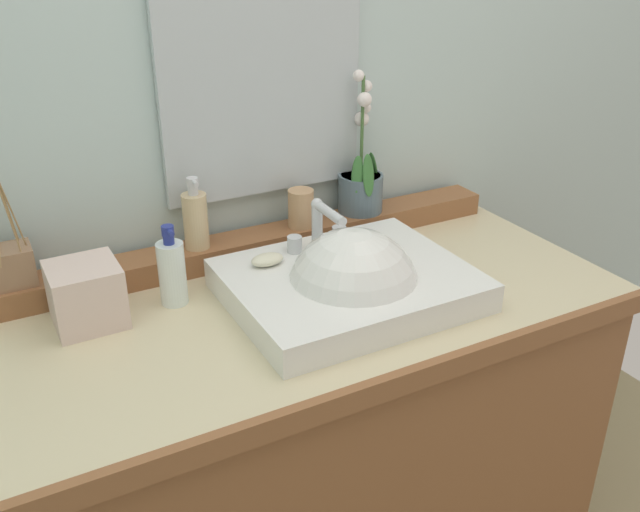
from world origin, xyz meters
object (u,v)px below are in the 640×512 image
(reed_diffuser, at_px, (14,264))
(tissue_box, at_px, (86,295))
(tumbler_cup, at_px, (301,208))
(sink_basin, at_px, (351,290))
(potted_plant, at_px, (361,182))
(soap_dispenser, at_px, (196,219))
(lotion_bottle, at_px, (172,271))
(soap_bar, at_px, (267,260))

(reed_diffuser, distance_m, tissue_box, 0.17)
(tumbler_cup, relative_size, tissue_box, 0.70)
(sink_basin, relative_size, reed_diffuser, 1.89)
(potted_plant, bearing_deg, tumbler_cup, -173.84)
(soap_dispenser, bearing_deg, potted_plant, 1.85)
(lotion_bottle, bearing_deg, reed_diffuser, 154.83)
(soap_dispenser, xyz_separation_m, lotion_bottle, (-0.10, -0.12, -0.05))
(soap_dispenser, bearing_deg, tumbler_cup, -1.12)
(tissue_box, bearing_deg, tumbler_cup, 12.44)
(lotion_bottle, xyz_separation_m, tissue_box, (-0.17, 0.00, -0.01))
(soap_dispenser, distance_m, tumbler_cup, 0.26)
(sink_basin, distance_m, lotion_bottle, 0.36)
(potted_plant, xyz_separation_m, reed_diffuser, (-0.80, -0.01, -0.03))
(reed_diffuser, bearing_deg, tumbler_cup, -1.25)
(soap_bar, height_order, tissue_box, tissue_box)
(sink_basin, bearing_deg, tumbler_cup, 84.45)
(soap_dispenser, bearing_deg, lotion_bottle, -127.92)
(soap_dispenser, distance_m, lotion_bottle, 0.16)
(reed_diffuser, bearing_deg, sink_basin, -26.11)
(potted_plant, bearing_deg, lotion_bottle, -165.45)
(sink_basin, bearing_deg, soap_dispenser, 128.48)
(potted_plant, distance_m, reed_diffuser, 0.80)
(sink_basin, xyz_separation_m, soap_bar, (-0.13, 0.12, 0.05))
(tissue_box, bearing_deg, lotion_bottle, -0.93)
(soap_bar, distance_m, potted_plant, 0.38)
(reed_diffuser, height_order, lotion_bottle, reed_diffuser)
(sink_basin, distance_m, tumbler_cup, 0.29)
(tumbler_cup, xyz_separation_m, tissue_box, (-0.52, -0.11, -0.04))
(reed_diffuser, xyz_separation_m, tissue_box, (0.11, -0.13, -0.03))
(tumbler_cup, xyz_separation_m, reed_diffuser, (-0.63, 0.01, -0.00))
(lotion_bottle, distance_m, tissue_box, 0.17)
(potted_plant, height_order, tissue_box, potted_plant)
(potted_plant, height_order, soap_dispenser, potted_plant)
(sink_basin, height_order, soap_dispenser, soap_dispenser)
(potted_plant, relative_size, tumbler_cup, 3.81)
(soap_bar, relative_size, potted_plant, 0.20)
(tissue_box, bearing_deg, sink_basin, -18.70)
(soap_bar, distance_m, tumbler_cup, 0.23)
(sink_basin, bearing_deg, reed_diffuser, 153.89)
(potted_plant, bearing_deg, sink_basin, -123.94)
(sink_basin, bearing_deg, potted_plant, 56.06)
(soap_bar, bearing_deg, tissue_box, 172.52)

